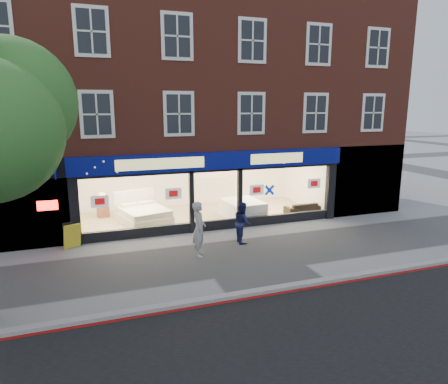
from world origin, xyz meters
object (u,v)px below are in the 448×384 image
pedestrian_blue (242,222)px  pedestrian_grey (199,229)px  sofa (302,208)px  display_bed (143,214)px  a_board (72,235)px  mattress_stack (243,209)px

pedestrian_blue → pedestrian_grey: bearing=117.7°
sofa → display_bed: bearing=-9.3°
display_bed → a_board: (-2.87, -2.14, 0.02)m
pedestrian_grey → mattress_stack: bearing=-26.1°
pedestrian_grey → a_board: bearing=74.4°
sofa → a_board: size_ratio=1.82×
mattress_stack → pedestrian_blue: size_ratio=1.31×
a_board → pedestrian_blue: 6.28m
sofa → pedestrian_blue: size_ratio=1.09×
pedestrian_grey → sofa: bearing=-46.6°
sofa → a_board: bearing=4.7°
a_board → pedestrian_blue: size_ratio=0.60×
a_board → display_bed: bearing=15.3°
mattress_stack → sofa: (2.95, -0.29, -0.13)m
a_board → pedestrian_grey: 4.78m
a_board → pedestrian_grey: size_ratio=0.49×
display_bed → pedestrian_blue: bearing=-63.5°
display_bed → pedestrian_grey: pedestrian_grey is taller
mattress_stack → display_bed: bearing=171.6°
a_board → pedestrian_grey: bearing=-50.4°
mattress_stack → a_board: size_ratio=2.18×
display_bed → sofa: display_bed is taller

